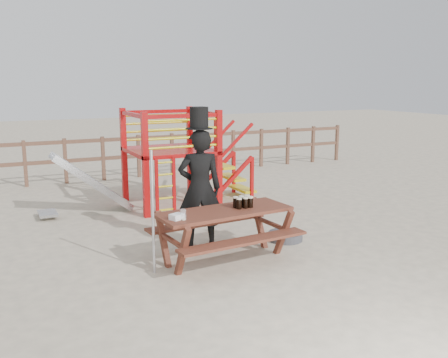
# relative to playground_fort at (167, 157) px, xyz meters

# --- Properties ---
(ground) EXTENTS (60.00, 60.00, 0.00)m
(ground) POSITION_rel_playground_fort_xyz_m (-0.12, -3.58, -1.07)
(ground) COLOR beige
(ground) RESTS_ON ground
(back_fence) EXTENTS (15.09, 0.09, 1.20)m
(back_fence) POSITION_rel_playground_fort_xyz_m (-0.12, 3.42, -0.34)
(back_fence) COLOR brown
(back_fence) RESTS_ON ground
(playground_fort) EXTENTS (4.71, 1.84, 2.10)m
(playground_fort) POSITION_rel_playground_fort_xyz_m (0.00, 0.00, 0.00)
(playground_fort) COLOR #AE0B0C
(playground_fort) RESTS_ON ground
(picnic_table) EXTENTS (2.13, 1.55, 0.79)m
(picnic_table) POSITION_rel_playground_fort_xyz_m (-0.40, -3.64, -0.58)
(picnic_table) COLOR brown
(picnic_table) RESTS_ON ground
(man_with_hat) EXTENTS (0.82, 0.66, 2.29)m
(man_with_hat) POSITION_rel_playground_fort_xyz_m (-0.46, -2.85, -0.05)
(man_with_hat) COLOR black
(man_with_hat) RESTS_ON ground
(metal_pole) EXTENTS (0.04, 0.04, 1.77)m
(metal_pole) POSITION_rel_playground_fort_xyz_m (-1.52, -3.66, -0.19)
(metal_pole) COLOR #B2B2B7
(metal_pole) RESTS_ON ground
(parasol_base) EXTENTS (0.59, 0.59, 0.25)m
(parasol_base) POSITION_rel_playground_fort_xyz_m (0.97, -3.24, -1.00)
(parasol_base) COLOR #3B3C41
(parasol_base) RESTS_ON ground
(paper_bag) EXTENTS (0.22, 0.20, 0.08)m
(paper_bag) POSITION_rel_playground_fort_xyz_m (-1.23, -3.81, -0.24)
(paper_bag) COLOR white
(paper_bag) RESTS_ON picnic_table
(stout_pints) EXTENTS (0.29, 0.19, 0.17)m
(stout_pints) POSITION_rel_playground_fort_xyz_m (-0.07, -3.63, -0.20)
(stout_pints) COLOR black
(stout_pints) RESTS_ON picnic_table
(empty_glasses) EXTENTS (0.08, 0.08, 0.15)m
(empty_glasses) POSITION_rel_playground_fort_xyz_m (-1.15, -3.86, -0.22)
(empty_glasses) COLOR silver
(empty_glasses) RESTS_ON picnic_table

